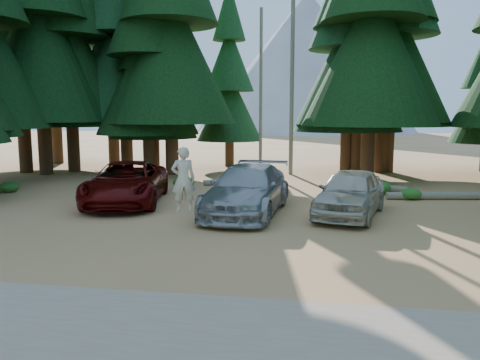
{
  "coord_description": "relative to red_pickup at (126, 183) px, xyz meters",
  "views": [
    {
      "loc": [
        2.26,
        -13.42,
        3.59
      ],
      "look_at": [
        -0.38,
        2.87,
        1.25
      ],
      "focal_mm": 35.0,
      "sensor_mm": 36.0,
      "label": 1
    }
  ],
  "objects": [
    {
      "name": "ground",
      "position": [
        5.26,
        -4.26,
        -0.84
      ],
      "size": [
        160.0,
        160.0,
        0.0
      ],
      "primitive_type": "plane",
      "color": "#9C7842",
      "rests_on": "ground"
    },
    {
      "name": "gravel_strip",
      "position": [
        5.26,
        -10.76,
        -0.83
      ],
      "size": [
        26.0,
        3.5,
        0.01
      ],
      "primitive_type": "cube",
      "color": "gray",
      "rests_on": "ground"
    },
    {
      "name": "forest_belt_north",
      "position": [
        5.26,
        10.74,
        -0.84
      ],
      "size": [
        36.0,
        7.0,
        22.0
      ],
      "primitive_type": null,
      "color": "black",
      "rests_on": "ground"
    },
    {
      "name": "snag_front",
      "position": [
        6.06,
        10.24,
        5.16
      ],
      "size": [
        0.24,
        0.24,
        12.0
      ],
      "primitive_type": "cylinder",
      "color": "slate",
      "rests_on": "ground"
    },
    {
      "name": "snag_back",
      "position": [
        4.06,
        11.74,
        4.16
      ],
      "size": [
        0.2,
        0.2,
        10.0
      ],
      "primitive_type": "cylinder",
      "color": "slate",
      "rests_on": "ground"
    },
    {
      "name": "mountain_peak",
      "position": [
        2.67,
        83.98,
        11.87
      ],
      "size": [
        48.0,
        50.0,
        28.0
      ],
      "color": "gray",
      "rests_on": "ground"
    },
    {
      "name": "red_pickup",
      "position": [
        0.0,
        0.0,
        0.0
      ],
      "size": [
        3.93,
        6.45,
        1.67
      ],
      "primitive_type": "imported",
      "rotation": [
        0.0,
        0.0,
        0.2
      ],
      "color": "#520707",
      "rests_on": "ground"
    },
    {
      "name": "silver_minivan_center",
      "position": [
        5.1,
        -1.13,
        0.03
      ],
      "size": [
        2.95,
        6.15,
        1.73
      ],
      "primitive_type": "imported",
      "rotation": [
        0.0,
        0.0,
        -0.09
      ],
      "color": "#A7A9AF",
      "rests_on": "ground"
    },
    {
      "name": "silver_minivan_right",
      "position": [
        8.76,
        -0.95,
        -0.01
      ],
      "size": [
        3.13,
        5.21,
        1.66
      ],
      "primitive_type": "imported",
      "rotation": [
        0.0,
        0.0,
        -0.26
      ],
      "color": "#BBB6A6",
      "rests_on": "ground"
    },
    {
      "name": "frisbee_player",
      "position": [
        3.53,
        -3.97,
        0.77
      ],
      "size": [
        0.85,
        0.7,
        2.01
      ],
      "rotation": [
        0.0,
        0.0,
        3.49
      ],
      "color": "beige",
      "rests_on": "ground"
    },
    {
      "name": "log_left",
      "position": [
        3.75,
        5.92,
        -0.69
      ],
      "size": [
        3.65,
        2.05,
        0.28
      ],
      "primitive_type": "cylinder",
      "rotation": [
        0.0,
        1.57,
        0.47
      ],
      "color": "slate",
      "rests_on": "ground"
    },
    {
      "name": "log_mid",
      "position": [
        10.03,
        4.98,
        -0.69
      ],
      "size": [
        3.45,
        1.57,
        0.3
      ],
      "primitive_type": "cylinder",
      "rotation": [
        0.0,
        1.57,
        -0.37
      ],
      "color": "slate",
      "rests_on": "ground"
    },
    {
      "name": "log_right",
      "position": [
        13.02,
        2.89,
        -0.67
      ],
      "size": [
        5.04,
        1.07,
        0.32
      ],
      "primitive_type": "cylinder",
      "rotation": [
        0.0,
        1.57,
        0.15
      ],
      "color": "slate",
      "rests_on": "ground"
    },
    {
      "name": "shrub_far_left",
      "position": [
        -0.39,
        4.15,
        -0.53
      ],
      "size": [
        1.12,
        1.12,
        0.62
      ],
      "primitive_type": "ellipsoid",
      "color": "#28651E",
      "rests_on": "ground"
    },
    {
      "name": "shrub_left",
      "position": [
        -1.71,
        4.63,
        -0.61
      ],
      "size": [
        0.83,
        0.83,
        0.45
      ],
      "primitive_type": "ellipsoid",
      "color": "#28651E",
      "rests_on": "ground"
    },
    {
      "name": "shrub_center_left",
      "position": [
        1.21,
        4.03,
        -0.55
      ],
      "size": [
        1.05,
        1.05,
        0.58
      ],
      "primitive_type": "ellipsoid",
      "color": "#28651E",
      "rests_on": "ground"
    },
    {
      "name": "shrub_center_right",
      "position": [
        4.39,
        4.09,
        -0.53
      ],
      "size": [
        1.1,
        1.1,
        0.61
      ],
      "primitive_type": "ellipsoid",
      "color": "#28651E",
      "rests_on": "ground"
    },
    {
      "name": "shrub_right",
      "position": [
        11.53,
        2.7,
        -0.59
      ],
      "size": [
        0.88,
        0.88,
        0.48
      ],
      "primitive_type": "ellipsoid",
      "color": "#28651E",
      "rests_on": "ground"
    },
    {
      "name": "shrub_far_right",
      "position": [
        10.32,
        3.9,
        -0.53
      ],
      "size": [
        1.13,
        1.13,
        0.62
      ],
      "primitive_type": "ellipsoid",
      "color": "#28651E",
      "rests_on": "ground"
    },
    {
      "name": "shrub_edge_west",
      "position": [
        -6.44,
        1.67,
        -0.6
      ],
      "size": [
        0.87,
        0.87,
        0.48
      ],
      "primitive_type": "ellipsoid",
      "color": "#28651E",
      "rests_on": "ground"
    }
  ]
}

